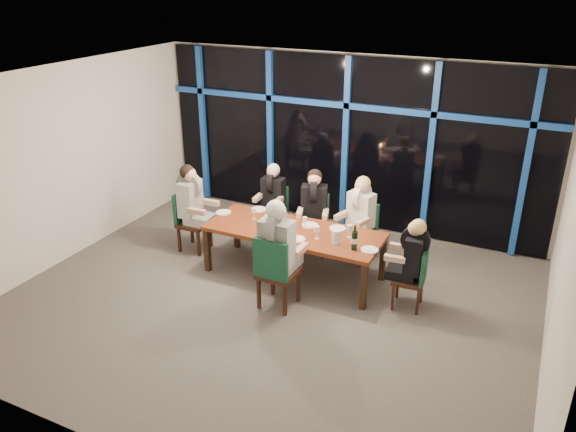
# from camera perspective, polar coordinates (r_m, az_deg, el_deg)

# --- Properties ---
(room) EXTENTS (7.04, 7.00, 3.02)m
(room) POSITION_cam_1_polar(r_m,az_deg,el_deg) (7.06, -2.11, 5.49)
(room) COLOR #5E5853
(room) RESTS_ON ground
(window_wall) EXTENTS (6.86, 0.43, 2.94)m
(window_wall) POSITION_cam_1_polar(r_m,az_deg,el_deg) (9.77, 6.03, 7.67)
(window_wall) COLOR black
(window_wall) RESTS_ON ground
(dining_table) EXTENTS (2.60, 1.00, 0.75)m
(dining_table) POSITION_cam_1_polar(r_m,az_deg,el_deg) (8.22, 0.60, -1.84)
(dining_table) COLOR brown
(dining_table) RESTS_ON ground
(chair_far_left) EXTENTS (0.45, 0.45, 0.90)m
(chair_far_left) POSITION_cam_1_polar(r_m,az_deg,el_deg) (9.53, -1.39, 0.69)
(chair_far_left) COLOR black
(chair_far_left) RESTS_ON ground
(chair_far_mid) EXTENTS (0.56, 0.56, 0.97)m
(chair_far_mid) POSITION_cam_1_polar(r_m,az_deg,el_deg) (9.01, 2.67, -0.48)
(chair_far_mid) COLOR black
(chair_far_mid) RESTS_ON ground
(chair_far_right) EXTENTS (0.54, 0.54, 0.95)m
(chair_far_right) POSITION_cam_1_polar(r_m,az_deg,el_deg) (8.83, 7.48, -1.25)
(chair_far_right) COLOR black
(chair_far_right) RESTS_ON ground
(chair_end_left) EXTENTS (0.47, 0.47, 0.99)m
(chair_end_left) POSITION_cam_1_polar(r_m,az_deg,el_deg) (9.23, -10.01, -0.15)
(chair_end_left) COLOR black
(chair_end_left) RESTS_ON ground
(chair_end_right) EXTENTS (0.44, 0.44, 0.89)m
(chair_end_right) POSITION_cam_1_polar(r_m,az_deg,el_deg) (7.71, 12.80, -5.88)
(chair_end_right) COLOR black
(chair_end_right) RESTS_ON ground
(chair_near_mid) EXTENTS (0.51, 0.51, 1.07)m
(chair_near_mid) POSITION_cam_1_polar(r_m,az_deg,el_deg) (7.46, -1.32, -5.44)
(chair_near_mid) COLOR black
(chair_near_mid) RESTS_ON ground
(diner_far_left) EXTENTS (0.47, 0.58, 0.88)m
(diner_far_left) POSITION_cam_1_polar(r_m,az_deg,el_deg) (9.33, -1.59, 2.55)
(diner_far_left) COLOR black
(diner_far_left) RESTS_ON ground
(diner_far_mid) EXTENTS (0.57, 0.66, 0.94)m
(diner_far_mid) POSITION_cam_1_polar(r_m,az_deg,el_deg) (8.78, 2.66, 1.58)
(diner_far_mid) COLOR black
(diner_far_mid) RESTS_ON ground
(diner_far_right) EXTENTS (0.55, 0.64, 0.93)m
(diner_far_right) POSITION_cam_1_polar(r_m,az_deg,el_deg) (8.62, 7.31, 0.87)
(diner_far_right) COLOR white
(diner_far_right) RESTS_ON ground
(diner_end_left) EXTENTS (0.62, 0.50, 0.97)m
(diner_end_left) POSITION_cam_1_polar(r_m,az_deg,el_deg) (9.03, -9.74, 2.04)
(diner_end_left) COLOR black
(diner_end_left) RESTS_ON ground
(diner_end_right) EXTENTS (0.57, 0.46, 0.87)m
(diner_end_right) POSITION_cam_1_polar(r_m,az_deg,el_deg) (7.56, 12.48, -3.44)
(diner_end_right) COLOR black
(diner_end_right) RESTS_ON ground
(diner_near_mid) EXTENTS (0.54, 0.67, 1.04)m
(diner_near_mid) POSITION_cam_1_polar(r_m,az_deg,el_deg) (7.33, -1.01, -2.25)
(diner_near_mid) COLOR black
(diner_near_mid) RESTS_ON ground
(plate_far_left) EXTENTS (0.24, 0.24, 0.01)m
(plate_far_left) POSITION_cam_1_polar(r_m,az_deg,el_deg) (8.89, -3.00, 0.69)
(plate_far_left) COLOR white
(plate_far_left) RESTS_ON dining_table
(plate_far_mid) EXTENTS (0.24, 0.24, 0.01)m
(plate_far_mid) POSITION_cam_1_polar(r_m,az_deg,el_deg) (8.34, 2.23, -0.92)
(plate_far_mid) COLOR white
(plate_far_mid) RESTS_ON dining_table
(plate_far_right) EXTENTS (0.24, 0.24, 0.01)m
(plate_far_right) POSITION_cam_1_polar(r_m,az_deg,el_deg) (8.25, 5.04, -1.26)
(plate_far_right) COLOR white
(plate_far_right) RESTS_ON dining_table
(plate_end_left) EXTENTS (0.24, 0.24, 0.01)m
(plate_end_left) POSITION_cam_1_polar(r_m,az_deg,el_deg) (8.82, -6.59, 0.37)
(plate_end_left) COLOR white
(plate_end_left) RESTS_ON dining_table
(plate_end_right) EXTENTS (0.24, 0.24, 0.01)m
(plate_end_right) POSITION_cam_1_polar(r_m,az_deg,el_deg) (7.68, 8.28, -3.43)
(plate_end_right) COLOR white
(plate_end_right) RESTS_ON dining_table
(plate_near_mid) EXTENTS (0.24, 0.24, 0.01)m
(plate_near_mid) POSITION_cam_1_polar(r_m,az_deg,el_deg) (7.90, 0.91, -2.36)
(plate_near_mid) COLOR white
(plate_near_mid) RESTS_ON dining_table
(wine_bottle) EXTENTS (0.08, 0.08, 0.36)m
(wine_bottle) POSITION_cam_1_polar(r_m,az_deg,el_deg) (7.63, 6.77, -2.44)
(wine_bottle) COLOR black
(wine_bottle) RESTS_ON dining_table
(water_pitcher) EXTENTS (0.12, 0.11, 0.20)m
(water_pitcher) POSITION_cam_1_polar(r_m,az_deg,el_deg) (7.78, 4.87, -2.14)
(water_pitcher) COLOR white
(water_pitcher) RESTS_ON dining_table
(tea_light) EXTENTS (0.05, 0.05, 0.03)m
(tea_light) POSITION_cam_1_polar(r_m,az_deg,el_deg) (7.96, -0.87, -2.10)
(tea_light) COLOR #FF9B4C
(tea_light) RESTS_ON dining_table
(wine_glass_a) EXTENTS (0.06, 0.06, 0.16)m
(wine_glass_a) POSITION_cam_1_polar(r_m,az_deg,el_deg) (8.17, -0.97, -0.58)
(wine_glass_a) COLOR white
(wine_glass_a) RESTS_ON dining_table
(wine_glass_b) EXTENTS (0.07, 0.07, 0.17)m
(wine_glass_b) POSITION_cam_1_polar(r_m,az_deg,el_deg) (8.22, 1.71, -0.40)
(wine_glass_b) COLOR silver
(wine_glass_b) RESTS_ON dining_table
(wine_glass_c) EXTENTS (0.07, 0.07, 0.19)m
(wine_glass_c) POSITION_cam_1_polar(r_m,az_deg,el_deg) (7.88, 2.95, -1.40)
(wine_glass_c) COLOR white
(wine_glass_c) RESTS_ON dining_table
(wine_glass_d) EXTENTS (0.07, 0.07, 0.18)m
(wine_glass_d) POSITION_cam_1_polar(r_m,az_deg,el_deg) (8.51, -3.49, 0.52)
(wine_glass_d) COLOR silver
(wine_glass_d) RESTS_ON dining_table
(wine_glass_e) EXTENTS (0.07, 0.07, 0.19)m
(wine_glass_e) POSITION_cam_1_polar(r_m,az_deg,el_deg) (7.96, 6.26, -1.27)
(wine_glass_e) COLOR silver
(wine_glass_e) RESTS_ON dining_table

